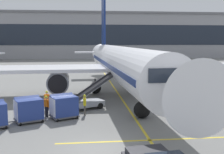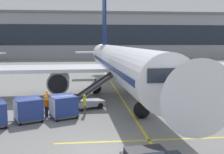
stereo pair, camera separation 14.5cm
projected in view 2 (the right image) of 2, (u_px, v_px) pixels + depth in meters
The scene contains 13 objects.
ground_plane at pixel (98, 150), 15.34m from camera, with size 600.00×600.00×0.00m, color slate.
parked_airplane at pixel (121, 64), 30.98m from camera, with size 30.62×40.20×13.51m.
belt_loader at pixel (87, 99), 24.71m from camera, with size 5.17×3.42×3.34m.
baggage_cart_lead at pixel (63, 106), 21.67m from camera, with size 2.80×2.28×1.91m.
baggage_cart_second at pixel (28, 109), 20.69m from camera, with size 2.80×2.28×1.91m.
ground_crew_by_loader at pixel (85, 103), 22.49m from camera, with size 0.26×0.57×1.74m.
ground_crew_by_carts at pixel (47, 99), 24.15m from camera, with size 0.53×0.38×1.74m.
ground_crew_marshaller at pixel (46, 105), 22.01m from camera, with size 0.45×0.43×1.74m.
safety_cone_engine_keepout at pixel (61, 101), 26.21m from camera, with size 0.62×0.62×0.70m.
safety_cone_wingtip at pixel (57, 101), 26.41m from camera, with size 0.53×0.53×0.61m.
apron_guidance_line_lead_in at pixel (120, 95), 30.72m from camera, with size 0.20×110.00×0.01m.
apron_guidance_line_stop_bar at pixel (152, 140), 16.93m from camera, with size 12.00×0.20×0.01m.
terminal_building at pixel (58, 36), 101.05m from camera, with size 135.47×18.89×16.17m.
Camera 2 is at (-0.71, -14.67, 6.12)m, focal length 43.80 mm.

